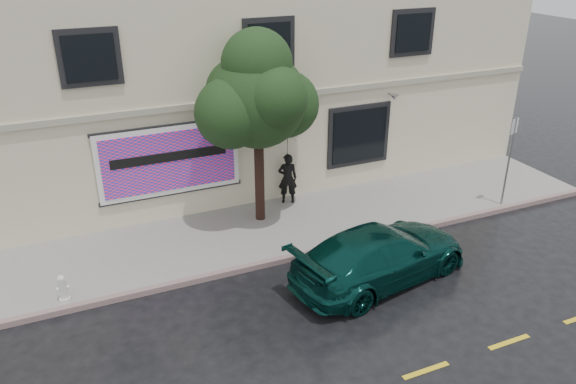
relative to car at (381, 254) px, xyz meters
name	(u,v)px	position (x,y,z in m)	size (l,w,h in m)	color
ground	(344,282)	(-0.92, 0.22, -0.72)	(90.00, 90.00, 0.00)	black
sidewalk	(292,224)	(-0.92, 3.47, -0.65)	(20.00, 3.50, 0.15)	gray
curb	(318,252)	(-0.92, 1.72, -0.65)	(20.00, 0.18, 0.16)	slate
road_marking	(426,370)	(-0.92, -3.28, -0.72)	(19.00, 0.12, 0.01)	gold
building	(229,73)	(-0.92, 9.21, 2.78)	(20.00, 8.12, 7.00)	beige
billboard	(170,161)	(-4.12, 5.14, 1.33)	(4.30, 0.16, 2.20)	white
car	(381,254)	(0.00, 0.00, 0.00)	(2.19, 4.96, 1.44)	#08342F
pedestrian	(288,178)	(-0.48, 4.82, 0.27)	(0.61, 0.40, 1.68)	black
umbrella	(288,143)	(-0.48, 4.82, 1.46)	(0.96, 0.96, 0.71)	black
street_tree	(258,100)	(-1.71, 4.10, 3.15)	(2.75, 2.75, 5.12)	black
fire_hydrant	(63,288)	(-7.51, 2.02, -0.23)	(0.28, 0.27, 0.69)	silver
sign_pole	(510,154)	(5.80, 1.92, 1.15)	(0.35, 0.13, 2.91)	gray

